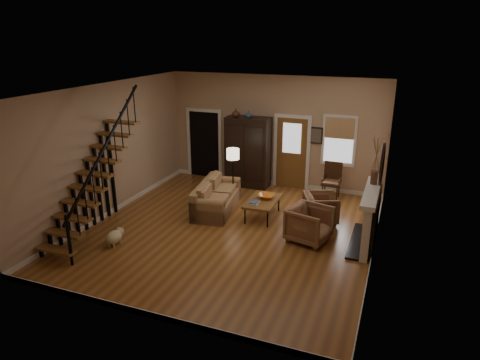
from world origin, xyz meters
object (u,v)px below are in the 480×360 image
(floor_lamp, at_px, (233,175))
(sofa, at_px, (217,197))
(coffee_table, at_px, (262,209))
(armchair_left, at_px, (309,224))
(armchair_right, at_px, (321,208))
(side_chair, at_px, (331,181))
(armoire, at_px, (248,152))

(floor_lamp, bearing_deg, sofa, -101.58)
(coffee_table, xyz_separation_m, armchair_left, (1.38, -0.85, 0.17))
(sofa, relative_size, armchair_right, 2.48)
(armchair_right, bearing_deg, armchair_left, 155.69)
(sofa, bearing_deg, armchair_right, -3.50)
(armchair_left, height_order, armchair_right, armchair_left)
(sofa, height_order, armchair_left, armchair_left)
(floor_lamp, distance_m, side_chair, 2.76)
(floor_lamp, bearing_deg, coffee_table, -34.77)
(coffee_table, relative_size, floor_lamp, 0.82)
(floor_lamp, height_order, side_chair, floor_lamp)
(sofa, relative_size, armchair_left, 2.25)
(armchair_left, relative_size, floor_lamp, 0.59)
(armoire, distance_m, floor_lamp, 1.40)
(side_chair, bearing_deg, sofa, -143.97)
(coffee_table, height_order, armchair_left, armchair_left)
(armoire, xyz_separation_m, coffee_table, (1.17, -2.13, -0.82))
(armoire, bearing_deg, armchair_left, -49.48)
(side_chair, bearing_deg, coffee_table, -125.56)
(sofa, xyz_separation_m, side_chair, (2.65, 1.92, 0.14))
(coffee_table, height_order, armchair_right, armchair_right)
(armchair_right, distance_m, floor_lamp, 2.60)
(sofa, distance_m, armchair_right, 2.69)
(armchair_left, xyz_separation_m, floor_lamp, (-2.48, 1.61, 0.35))
(sofa, distance_m, coffee_table, 1.27)
(floor_lamp, bearing_deg, side_chair, 25.04)
(armoire, height_order, armchair_left, armoire)
(armoire, xyz_separation_m, sofa, (-0.10, -2.12, -0.68))
(side_chair, bearing_deg, armchair_left, -90.12)
(armchair_left, height_order, side_chair, side_chair)
(sofa, bearing_deg, floor_lamp, 69.65)
(armchair_left, relative_size, side_chair, 0.86)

